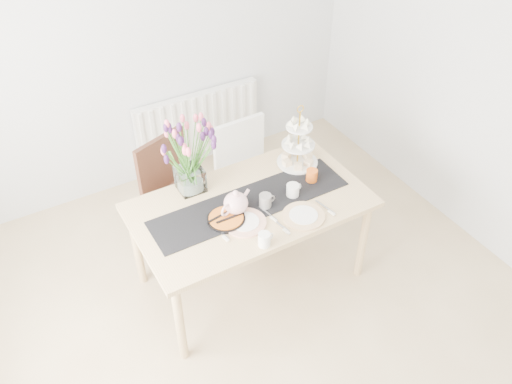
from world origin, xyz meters
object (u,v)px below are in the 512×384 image
cake_stand (298,149)px  plate_right (303,216)px  teapot (236,203)px  plate_left (245,222)px  tulip_vase (187,148)px  mug_white (264,240)px  chair_brown (175,186)px  tart_tin (226,219)px  radiator (198,123)px  mug_orange (312,176)px  dining_table (251,211)px  chair_white (247,167)px  cream_jug (293,190)px  mug_grey (265,201)px

cake_stand → plate_right: size_ratio=1.57×
teapot → plate_left: size_ratio=0.92×
tulip_vase → mug_white: bearing=-77.4°
plate_right → chair_brown: bearing=118.6°
tart_tin → teapot: bearing=23.1°
plate_right → radiator: bearing=87.7°
cake_stand → mug_orange: cake_stand is taller
chair_brown → plate_right: (0.52, -0.96, 0.21)m
dining_table → chair_white: bearing=63.0°
radiator → chair_white: size_ratio=1.33×
radiator → teapot: teapot is taller
dining_table → plate_right: size_ratio=5.64×
tulip_vase → cake_stand: 0.85m
mug_orange → cream_jug: bearing=146.7°
cake_stand → dining_table: bearing=-157.6°
plate_right → cream_jug: bearing=75.6°
mug_grey → mug_white: (-0.19, -0.31, -0.00)m
tulip_vase → mug_white: tulip_vase is taller
dining_table → chair_brown: size_ratio=1.71×
cake_stand → cream_jug: 0.38m
chair_white → cake_stand: size_ratio=2.04×
dining_table → plate_right: (0.23, -0.29, 0.08)m
mug_grey → plate_left: (-0.20, -0.07, -0.04)m
radiator → cake_stand: 1.39m
chair_brown → cream_jug: chair_brown is taller
dining_table → mug_grey: size_ratio=16.10×
mug_orange → plate_right: bearing=176.3°
dining_table → mug_orange: 0.51m
mug_grey → cream_jug: bearing=1.4°
mug_grey → tart_tin: bearing=178.2°
chair_brown → plate_right: chair_brown is taller
cream_jug → plate_right: (-0.06, -0.22, -0.04)m
dining_table → chair_brown: 0.74m
dining_table → tulip_vase: (-0.29, 0.34, 0.43)m
dining_table → tart_tin: size_ratio=6.29×
cake_stand → mug_grey: size_ratio=4.47×
teapot → mug_grey: (0.20, -0.05, -0.03)m
chair_white → cake_stand: (0.21, -0.40, 0.35)m
tulip_vase → cake_stand: bearing=-8.8°
teapot → chair_brown: bearing=83.7°
cake_stand → teapot: 0.70m
chair_brown → teapot: 0.77m
chair_brown → mug_orange: chair_brown is taller
dining_table → chair_brown: bearing=113.5°
cream_jug → teapot: bearing=165.6°
dining_table → chair_white: size_ratio=1.77×
tulip_vase → plate_left: tulip_vase is taller
chair_white → mug_grey: chair_white is taller
cream_jug → mug_orange: mug_orange is taller
plate_left → dining_table: bearing=50.0°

